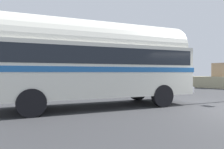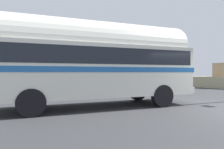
# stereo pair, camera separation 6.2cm
# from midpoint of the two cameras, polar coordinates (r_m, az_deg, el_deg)

# --- Properties ---
(vintage_coach) EXTENTS (5.71, 8.81, 3.70)m
(vintage_coach) POSITION_cam_midpoint_polar(r_m,az_deg,el_deg) (8.40, -4.65, 4.29)
(vintage_coach) COLOR black
(vintage_coach) RESTS_ON ground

